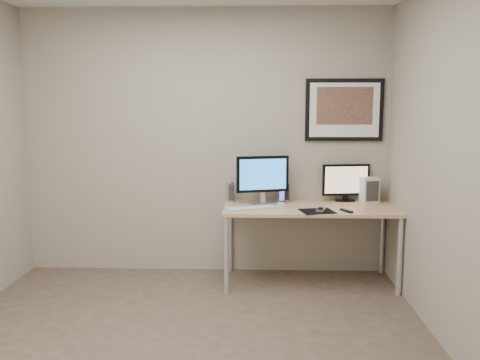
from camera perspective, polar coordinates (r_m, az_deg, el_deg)
The scene contains 14 objects.
floor at distance 3.73m, azimuth -6.37°, elevation -18.13°, with size 3.60×3.60×0.00m, color #483D2D.
room at distance 3.79m, azimuth -5.80°, elevation 8.05°, with size 3.60×3.60×3.60m.
desk at distance 4.79m, azimuth 7.82°, elevation -3.76°, with size 1.60×0.70×0.73m.
framed_art at distance 5.06m, azimuth 11.62°, elevation 7.72°, with size 0.75×0.04×0.60m.
monitor_large at distance 4.81m, azimuth 2.55°, elevation 0.27°, with size 0.50×0.22×0.46m.
monitor_tv at distance 5.07m, azimuth 11.79°, elevation -0.17°, with size 0.47×0.14×0.37m.
speaker_left at distance 4.97m, azimuth -1.08°, elevation -1.33°, with size 0.08×0.08×0.19m, color silver.
speaker_right at distance 5.02m, azimuth 5.13°, elevation -1.29°, with size 0.08×0.08×0.19m, color silver.
phone_dock at distance 4.89m, azimuth 4.73°, elevation -1.86°, with size 0.06×0.06×0.13m, color black.
keyboard at distance 4.62m, azimuth 1.14°, elevation -3.18°, with size 0.47×0.13×0.02m, color silver.
mousepad at distance 4.57m, azimuth 8.66°, elevation -3.48°, with size 0.29×0.26×0.00m, color black.
mouse at distance 4.57m, azimuth 9.04°, elevation -3.24°, with size 0.06×0.11×0.04m, color black.
remote at distance 4.61m, azimuth 11.87°, elevation -3.37°, with size 0.04×0.15×0.02m, color black.
fan_unit at distance 5.06m, azimuth 14.34°, elevation -1.11°, with size 0.16×0.12×0.25m, color silver.
Camera 1 is at (0.50, -3.31, 1.66)m, focal length 38.00 mm.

